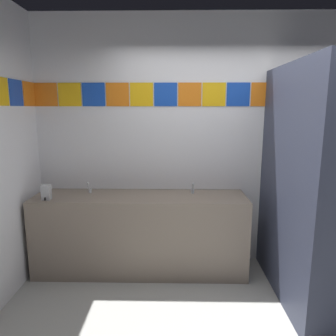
% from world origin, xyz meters
% --- Properties ---
extents(wall_back, '(4.32, 0.09, 2.85)m').
position_xyz_m(wall_back, '(-0.00, 1.44, 1.43)').
color(wall_back, silver).
rests_on(wall_back, ground_plane).
extents(vanity_counter, '(2.32, 0.57, 0.88)m').
position_xyz_m(vanity_counter, '(-0.95, 1.12, 0.45)').
color(vanity_counter, gray).
rests_on(vanity_counter, ground_plane).
extents(faucet_left, '(0.04, 0.10, 0.14)m').
position_xyz_m(faucet_left, '(-1.53, 1.21, 0.93)').
color(faucet_left, silver).
rests_on(faucet_left, vanity_counter).
extents(faucet_right, '(0.04, 0.10, 0.14)m').
position_xyz_m(faucet_right, '(-0.37, 1.21, 0.93)').
color(faucet_right, silver).
rests_on(faucet_right, vanity_counter).
extents(soap_dispenser, '(0.09, 0.09, 0.16)m').
position_xyz_m(soap_dispenser, '(-1.91, 0.95, 0.96)').
color(soap_dispenser, '#B7BABF').
rests_on(soap_dispenser, vanity_counter).
extents(stall_divider, '(0.92, 1.43, 2.22)m').
position_xyz_m(stall_divider, '(0.62, 0.43, 1.11)').
color(stall_divider, '#33384C').
rests_on(stall_divider, ground_plane).
extents(toilet, '(0.39, 0.49, 0.74)m').
position_xyz_m(toilet, '(1.03, 0.99, 0.30)').
color(toilet, white).
rests_on(toilet, ground_plane).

